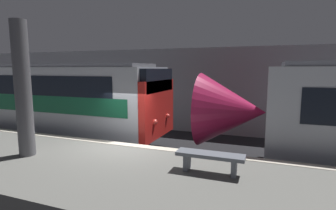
# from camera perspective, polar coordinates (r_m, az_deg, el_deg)

# --- Properties ---
(ground_plane) EXTENTS (120.00, 120.00, 0.00)m
(ground_plane) POSITION_cam_1_polar(r_m,az_deg,el_deg) (8.64, -8.58, -14.73)
(ground_plane) COLOR black
(platform) EXTENTS (40.00, 3.77, 1.03)m
(platform) POSITION_cam_1_polar(r_m,az_deg,el_deg) (7.00, -16.53, -16.05)
(platform) COLOR slate
(platform) RESTS_ON ground
(station_rear_barrier) EXTENTS (50.00, 0.15, 4.36)m
(station_rear_barrier) POSITION_cam_1_polar(r_m,az_deg,el_deg) (13.79, 3.99, 3.18)
(station_rear_barrier) COLOR gray
(station_rear_barrier) RESTS_ON ground
(support_pillar_near) EXTENTS (0.41, 0.41, 3.52)m
(support_pillar_near) POSITION_cam_1_polar(r_m,az_deg,el_deg) (7.77, -29.03, 2.99)
(support_pillar_near) COLOR #56565B
(support_pillar_near) RESTS_ON platform
(platform_bench) EXTENTS (1.50, 0.40, 0.45)m
(platform_bench) POSITION_cam_1_polar(r_m,az_deg,el_deg) (5.97, 9.13, -11.34)
(platform_bench) COLOR slate
(platform_bench) RESTS_ON platform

